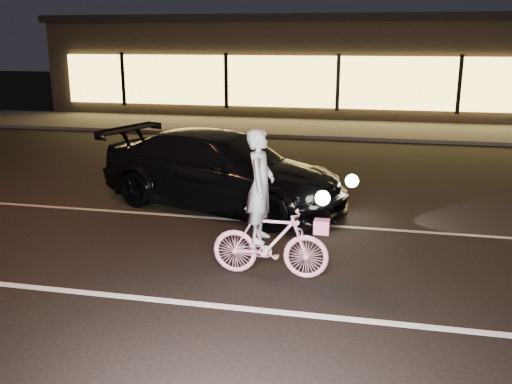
# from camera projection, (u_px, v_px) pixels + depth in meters

# --- Properties ---
(ground) EXTENTS (90.00, 90.00, 0.00)m
(ground) POSITION_uv_depth(u_px,v_px,m) (257.00, 263.00, 8.58)
(ground) COLOR black
(ground) RESTS_ON ground
(lane_stripe_near) EXTENTS (60.00, 0.12, 0.01)m
(lane_stripe_near) POSITION_uv_depth(u_px,v_px,m) (232.00, 307.00, 7.17)
(lane_stripe_near) COLOR silver
(lane_stripe_near) RESTS_ON ground
(lane_stripe_far) EXTENTS (60.00, 0.10, 0.01)m
(lane_stripe_far) POSITION_uv_depth(u_px,v_px,m) (280.00, 222.00, 10.47)
(lane_stripe_far) COLOR gray
(lane_stripe_far) RESTS_ON ground
(sidewalk) EXTENTS (30.00, 4.00, 0.12)m
(sidewalk) POSITION_uv_depth(u_px,v_px,m) (333.00, 129.00, 20.82)
(sidewalk) COLOR #383533
(sidewalk) RESTS_ON ground
(storefront) EXTENTS (25.40, 8.42, 4.20)m
(storefront) POSITION_uv_depth(u_px,v_px,m) (346.00, 64.00, 25.90)
(storefront) COLOR black
(storefront) RESTS_ON ground
(cyclist) EXTENTS (1.67, 0.58, 2.10)m
(cyclist) POSITION_uv_depth(u_px,v_px,m) (268.00, 225.00, 7.96)
(cyclist) COLOR #FF4F90
(cyclist) RESTS_ON ground
(sedan) EXTENTS (5.53, 3.55, 1.49)m
(sedan) POSITION_uv_depth(u_px,v_px,m) (222.00, 170.00, 11.31)
(sedan) COLOR black
(sedan) RESTS_ON ground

